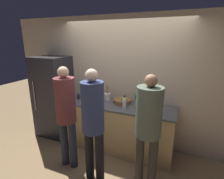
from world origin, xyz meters
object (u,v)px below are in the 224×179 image
object	(u,v)px
person_right	(148,122)
potted_plant	(140,98)
person_left	(66,111)
cup_black	(79,96)
refrigerator	(54,97)
bottle_clear	(124,104)
utensil_crock	(107,96)
fruit_bowl	(122,101)
person_center	(93,119)
cup_red	(91,102)

from	to	relation	value
person_right	potted_plant	xyz separation A→B (m)	(-0.32, 0.76, 0.07)
person_left	cup_black	distance (m)	0.84
refrigerator	bottle_clear	distance (m)	1.75
person_right	utensil_crock	size ratio (longest dim) A/B	5.73
person_left	fruit_bowl	size ratio (longest dim) A/B	5.14
person_center	bottle_clear	distance (m)	0.80
fruit_bowl	cup_black	size ratio (longest dim) A/B	3.36
refrigerator	bottle_clear	size ratio (longest dim) A/B	7.47
person_center	bottle_clear	xyz separation A→B (m)	(0.20, 0.77, -0.00)
refrigerator	person_right	bearing A→B (deg)	-16.81
utensil_crock	cup_black	distance (m)	0.61
utensil_crock	bottle_clear	size ratio (longest dim) A/B	1.24
cup_black	potted_plant	world-z (taller)	potted_plant
refrigerator	person_right	xyz separation A→B (m)	(2.28, -0.69, 0.13)
person_right	utensil_crock	xyz separation A→B (m)	(-1.01, 0.84, -0.01)
person_center	bottle_clear	size ratio (longest dim) A/B	7.37
fruit_bowl	cup_red	size ratio (longest dim) A/B	3.75
fruit_bowl	cup_black	distance (m)	0.93
refrigerator	person_left	world-z (taller)	refrigerator
bottle_clear	potted_plant	xyz separation A→B (m)	(0.22, 0.23, 0.06)
person_center	person_left	bearing A→B (deg)	168.11
utensil_crock	person_center	bearing A→B (deg)	-76.10
person_left	utensil_crock	size ratio (longest dim) A/B	5.87
person_right	utensil_crock	world-z (taller)	person_right
person_left	bottle_clear	xyz separation A→B (m)	(0.77, 0.65, 0.01)
refrigerator	cup_red	size ratio (longest dim) A/B	19.75
refrigerator	utensil_crock	size ratio (longest dim) A/B	6.02
refrigerator	cup_red	world-z (taller)	refrigerator
cup_black	person_right	bearing A→B (deg)	-22.63
person_left	cup_red	size ratio (longest dim) A/B	19.27
person_center	fruit_bowl	xyz separation A→B (m)	(0.08, 1.02, -0.06)
cup_black	utensil_crock	bearing A→B (deg)	17.15
person_center	utensil_crock	xyz separation A→B (m)	(-0.27, 1.09, -0.02)
cup_red	cup_black	distance (m)	0.43
bottle_clear	utensil_crock	bearing A→B (deg)	146.48
cup_red	refrigerator	bearing A→B (deg)	170.06
person_left	person_center	bearing A→B (deg)	-11.89
fruit_bowl	cup_black	bearing A→B (deg)	-172.90
refrigerator	bottle_clear	bearing A→B (deg)	-5.16
refrigerator	fruit_bowl	world-z (taller)	refrigerator
fruit_bowl	potted_plant	distance (m)	0.36
bottle_clear	person_center	bearing A→B (deg)	-104.79
cup_black	potted_plant	distance (m)	1.28
cup_black	potted_plant	bearing A→B (deg)	4.53
cup_black	potted_plant	size ratio (longest dim) A/B	0.36
cup_black	person_center	bearing A→B (deg)	-46.84
person_center	cup_black	size ratio (longest dim) A/B	17.50
refrigerator	fruit_bowl	distance (m)	1.61
utensil_crock	bottle_clear	xyz separation A→B (m)	(0.47, -0.31, 0.02)
utensil_crock	bottle_clear	world-z (taller)	utensil_crock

